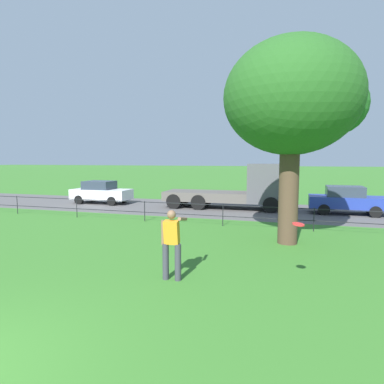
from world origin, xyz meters
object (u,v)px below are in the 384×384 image
object	(u,v)px
flatbed_truck_right	(242,189)
car_blue_center	(347,200)
person_thrower	(172,242)
tree_large_lawn	(297,101)
frisbee	(298,224)
car_white_far_left	(101,192)

from	to	relation	value
flatbed_truck_right	car_blue_center	xyz separation A→B (m)	(5.82, -0.20, -0.44)
person_thrower	flatbed_truck_right	bearing A→B (deg)	89.90
tree_large_lawn	frisbee	world-z (taller)	tree_large_lawn
frisbee	car_white_far_left	xyz separation A→B (m)	(-12.52, 11.71, -0.77)
frisbee	flatbed_truck_right	world-z (taller)	flatbed_truck_right
car_white_far_left	car_blue_center	bearing A→B (deg)	0.39
tree_large_lawn	car_white_far_left	world-z (taller)	tree_large_lawn
flatbed_truck_right	car_blue_center	size ratio (longest dim) A/B	1.82
person_thrower	flatbed_truck_right	distance (m)	12.20
frisbee	car_blue_center	distance (m)	12.18
flatbed_truck_right	person_thrower	bearing A→B (deg)	-90.10
frisbee	flatbed_truck_right	xyz separation A→B (m)	(-2.95, 12.02, -0.33)
car_white_far_left	flatbed_truck_right	distance (m)	9.59
person_thrower	car_blue_center	world-z (taller)	person_thrower
frisbee	flatbed_truck_right	size ratio (longest dim) A/B	0.05
flatbed_truck_right	car_blue_center	world-z (taller)	flatbed_truck_right
car_white_far_left	car_blue_center	size ratio (longest dim) A/B	1.00
car_white_far_left	flatbed_truck_right	bearing A→B (deg)	1.84
tree_large_lawn	person_thrower	size ratio (longest dim) A/B	4.04
tree_large_lawn	car_white_far_left	size ratio (longest dim) A/B	1.77
tree_large_lawn	frisbee	xyz separation A→B (m)	(0.02, -4.57, -3.48)
person_thrower	frisbee	world-z (taller)	person_thrower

